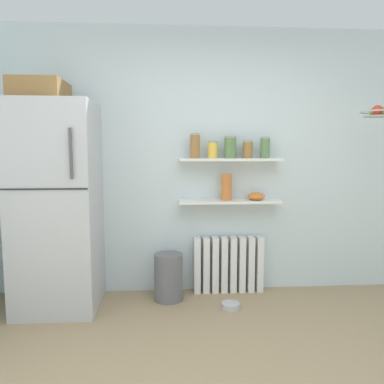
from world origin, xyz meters
name	(u,v)px	position (x,y,z in m)	size (l,w,h in m)	color
ground_plane	(237,376)	(0.00, 0.50, 0.00)	(7.04, 7.04, 0.00)	#9E8460
back_wall	(210,162)	(0.00, 2.05, 1.30)	(7.04, 0.10, 2.60)	silver
refrigerator	(57,203)	(-1.41, 1.66, 0.96)	(0.70, 0.71, 2.01)	#B7BABF
radiator	(228,264)	(0.18, 1.92, 0.28)	(0.69, 0.12, 0.56)	white
wall_shelf_lower	(230,201)	(0.18, 1.89, 0.92)	(0.99, 0.22, 0.03)	white
wall_shelf_upper	(230,160)	(0.18, 1.89, 1.33)	(0.99, 0.22, 0.03)	white
storage_jar_0	(195,146)	(-0.16, 1.89, 1.46)	(0.09, 0.09, 0.24)	olive
storage_jar_1	(213,150)	(0.01, 1.89, 1.42)	(0.10, 0.10, 0.17)	yellow
storage_jar_2	(230,147)	(0.18, 1.89, 1.45)	(0.12, 0.12, 0.21)	#5B7F4C
storage_jar_3	(248,149)	(0.35, 1.89, 1.43)	(0.10, 0.10, 0.17)	olive
storage_jar_4	(265,148)	(0.52, 1.89, 1.44)	(0.09, 0.09, 0.21)	#5B7F4C
vase	(226,187)	(0.15, 1.89, 1.06)	(0.10, 0.10, 0.26)	#CC7033
shelf_bowl	(256,196)	(0.44, 1.89, 0.97)	(0.17, 0.17, 0.08)	orange
trash_bin	(168,277)	(-0.42, 1.74, 0.22)	(0.27, 0.27, 0.45)	slate
pet_food_bowl	(231,306)	(0.13, 1.51, 0.03)	(0.17, 0.17, 0.05)	#B7B7BC
hanging_fruit_basket	(378,112)	(1.43, 1.54, 1.75)	(0.31, 0.31, 0.10)	#B2B2B7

